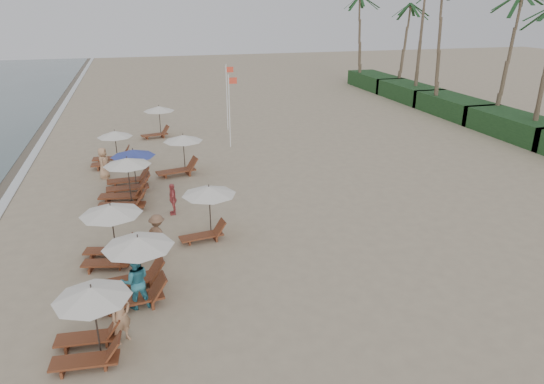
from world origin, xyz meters
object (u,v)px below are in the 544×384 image
object	(u,v)px
beachgoer_near	(121,316)
beachgoer_mid_a	(136,281)
lounger_station_2	(108,232)
inland_station_2	(157,118)
lounger_station_5	(111,150)
inland_station_1	(179,153)
beachgoer_far_b	(103,163)
inland_station_0	(206,205)
lounger_station_3	(123,185)
beachgoer_mid_b	(158,235)
lounger_station_0	(88,322)
lounger_station_4	(129,171)
flag_pole_near	(230,108)
beachgoer_far_a	(173,199)
lounger_station_1	(132,270)

from	to	relation	value
beachgoer_near	beachgoer_mid_a	size ratio (longest dim) A/B	0.91
lounger_station_2	inland_station_2	bearing A→B (deg)	81.42
inland_station_2	beachgoer_near	distance (m)	23.51
lounger_station_5	beachgoer_near	bearing A→B (deg)	-87.63
inland_station_1	beachgoer_far_b	size ratio (longest dim) A/B	1.65
inland_station_0	beachgoer_near	bearing A→B (deg)	-119.10
lounger_station_3	beachgoer_mid_a	xyz separation A→B (m)	(0.43, -8.86, -0.11)
inland_station_0	beachgoer_mid_b	bearing A→B (deg)	-156.37
lounger_station_2	inland_station_0	distance (m)	3.95
lounger_station_0	beachgoer_far_b	world-z (taller)	lounger_station_0
lounger_station_4	beachgoer_far_b	world-z (taller)	lounger_station_4
flag_pole_near	beachgoer_far_a	bearing A→B (deg)	-114.39
inland_station_0	beachgoer_far_b	distance (m)	10.05
lounger_station_4	beachgoer_near	distance (m)	12.89
beachgoer_far_a	inland_station_0	bearing A→B (deg)	23.37
lounger_station_5	beachgoer_mid_a	world-z (taller)	lounger_station_5
lounger_station_1	beachgoer_far_a	size ratio (longest dim) A/B	1.87
lounger_station_5	inland_station_0	bearing A→B (deg)	-70.15
beachgoer_mid_a	inland_station_1	bearing A→B (deg)	-105.86
beachgoer_mid_a	flag_pole_near	bearing A→B (deg)	-114.49
lounger_station_3	lounger_station_4	size ratio (longest dim) A/B	1.02
beachgoer_near	lounger_station_2	bearing A→B (deg)	61.05
lounger_station_0	beachgoer_mid_b	xyz separation A→B (m)	(2.14, 5.54, -0.27)
lounger_station_5	beachgoer_near	distance (m)	17.29
lounger_station_1	beachgoer_far_b	bearing A→B (deg)	96.40
lounger_station_1	beachgoer_far_a	bearing A→B (deg)	74.40
inland_station_0	beachgoer_mid_a	size ratio (longest dim) A/B	1.35
lounger_station_3	flag_pole_near	distance (m)	11.35
lounger_station_0	lounger_station_2	bearing A→B (deg)	86.02
beachgoer_mid_b	lounger_station_5	bearing A→B (deg)	-40.77
lounger_station_2	inland_station_0	bearing A→B (deg)	15.54
lounger_station_5	beachgoer_far_a	world-z (taller)	lounger_station_5
inland_station_0	inland_station_1	size ratio (longest dim) A/B	0.88
lounger_station_1	inland_station_2	xyz separation A→B (m)	(1.98, 21.10, 0.38)
inland_station_2	flag_pole_near	xyz separation A→B (m)	(4.61, -4.01, 1.27)
lounger_station_1	lounger_station_3	world-z (taller)	lounger_station_3
lounger_station_1	flag_pole_near	distance (m)	18.39
lounger_station_1	beachgoer_mid_b	xyz separation A→B (m)	(0.97, 2.84, -0.20)
lounger_station_1	lounger_station_2	size ratio (longest dim) A/B	1.13
lounger_station_0	inland_station_1	world-z (taller)	inland_station_1
inland_station_1	inland_station_2	bearing A→B (deg)	94.80
lounger_station_4	inland_station_2	distance (m)	10.70
beachgoer_mid_b	beachgoer_far_b	world-z (taller)	beachgoer_far_b
lounger_station_3	beachgoer_near	size ratio (longest dim) A/B	1.62
lounger_station_3	beachgoer_near	bearing A→B (deg)	-90.08
inland_station_1	beachgoer_far_a	distance (m)	5.73
lounger_station_2	flag_pole_near	xyz separation A→B (m)	(7.39, 14.41, 1.42)
beachgoer_near	beachgoer_mid_b	xyz separation A→B (m)	(1.31, 5.13, -0.03)
flag_pole_near	beachgoer_mid_a	bearing A→B (deg)	-110.14
flag_pole_near	beachgoer_far_b	bearing A→B (deg)	-151.51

